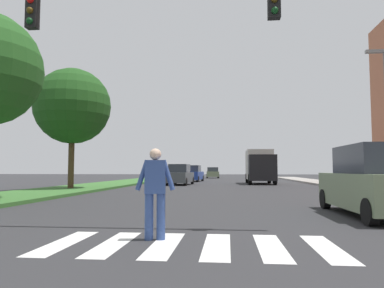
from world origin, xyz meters
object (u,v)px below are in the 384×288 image
Objects in this scene: traffic_light_gantry at (34,40)px; sedan_midblock at (180,175)px; suv_crossing at (376,183)px; truck_box_delivery at (260,166)px; sedan_far_horizon at (213,173)px; sedan_distant at (193,174)px; pedestrian_performer at (155,189)px; street_lamp_right at (384,106)px; tree_far at (72,106)px.

traffic_light_gantry is 22.50m from sedan_midblock.
traffic_light_gantry is at bearing -164.19° from suv_crossing.
truck_box_delivery is (7.55, 25.22, -2.79)m from traffic_light_gantry.
truck_box_delivery reaches higher than suv_crossing.
traffic_light_gantry is at bearing -92.88° from sedan_far_horizon.
sedan_distant is at bearing 88.40° from traffic_light_gantry.
sedan_far_horizon is (1.49, 15.85, -0.04)m from sedan_distant.
sedan_midblock is 1.07× the size of sedan_distant.
sedan_midblock is (-2.69, 23.60, -0.13)m from pedestrian_performer.
street_lamp_right is 1.62× the size of suv_crossing.
traffic_light_gantry is 6.26× the size of pedestrian_performer.
suv_crossing is 44.69m from sedan_far_horizon.
truck_box_delivery reaches higher than sedan_distant.
sedan_distant is at bearing 94.27° from pedestrian_performer.
tree_far is at bearing -137.13° from truck_box_delivery.
traffic_light_gantry reaches higher than truck_box_delivery.
truck_box_delivery is (4.28, 26.62, 0.70)m from pedestrian_performer.
truck_box_delivery is (6.69, -5.64, 0.83)m from sedan_distant.
truck_box_delivery is at bearing 73.34° from traffic_light_gantry.
tree_far is 11.32m from sedan_midblock.
traffic_light_gantry is at bearing -91.51° from sedan_midblock.
pedestrian_performer is 0.37× the size of suv_crossing.
sedan_distant is at bearing -95.37° from sedan_far_horizon.
street_lamp_right is 16.71m from sedan_midblock.
sedan_midblock is (5.68, 8.71, -4.47)m from tree_far.
pedestrian_performer is 23.75m from sedan_midblock.
tree_far is at bearing -123.10° from sedan_midblock.
sedan_distant is (-11.96, 19.41, -3.79)m from street_lamp_right.
tree_far is 18.04m from street_lamp_right.
tree_far is at bearing -108.92° from sedan_distant.
traffic_light_gantry reaches higher than sedan_far_horizon.
street_lamp_right is (17.91, -2.03, -0.68)m from tree_far.
tree_far is at bearing 173.55° from street_lamp_right.
tree_far is 1.00× the size of street_lamp_right.
tree_far is at bearing 141.47° from suv_crossing.
traffic_light_gantry is 9.72m from suv_crossing.
pedestrian_performer is at bearing -23.24° from traffic_light_gantry.
truck_box_delivery is (12.64, 11.74, -3.64)m from tree_far.
sedan_far_horizon is 22.13m from truck_box_delivery.
suv_crossing is at bearing -67.57° from sedan_midblock.
street_lamp_right is 1.75× the size of sedan_distant.
sedan_far_horizon is at bearing 91.09° from pedestrian_performer.
truck_box_delivery is (6.96, 3.02, 0.83)m from sedan_midblock.
truck_box_delivery is (-5.27, 13.76, -2.96)m from street_lamp_right.
sedan_midblock is at bearing -94.12° from sedan_far_horizon.
street_lamp_right is at bearing -69.05° from truck_box_delivery.
traffic_light_gantry is 2.55× the size of sedan_far_horizon.
traffic_light_gantry is at bearing -138.21° from street_lamp_right.
sedan_midblock is 8.67m from sedan_distant.
sedan_far_horizon is (1.77, 24.51, -0.04)m from sedan_midblock.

